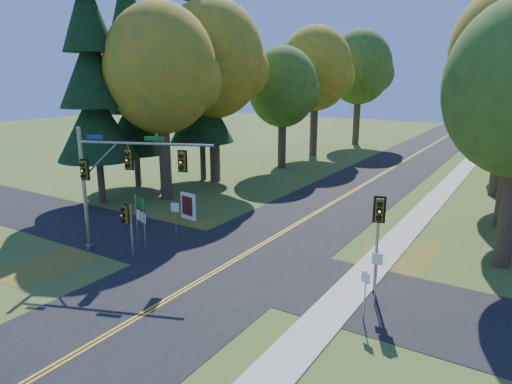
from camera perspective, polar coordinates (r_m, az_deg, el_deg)
The scene contains 26 objects.
ground at distance 21.80m, azimuth -6.00°, elevation -10.42°, with size 160.00×160.00×0.00m, color #3B571E.
road_main at distance 21.80m, azimuth -6.00°, elevation -10.40°, with size 8.00×160.00×0.02m, color black.
road_cross at distance 23.26m, azimuth -2.93°, elevation -8.69°, with size 60.00×6.00×0.02m, color black.
centerline_left at distance 21.85m, azimuth -6.21°, elevation -10.30°, with size 0.10×160.00×0.01m, color gold.
centerline_right at distance 21.74m, azimuth -5.79°, elevation -10.43°, with size 0.10×160.00×0.01m, color gold.
sidewalk_east at distance 18.98m, azimuth 9.43°, elevation -14.45°, with size 1.60×160.00×0.06m, color #9E998E.
leaf_patch_w_near at distance 28.60m, azimuth -11.37°, elevation -4.48°, with size 4.00×6.00×0.00m, color brown.
leaf_patch_e at distance 23.98m, azimuth 16.43°, elevation -8.57°, with size 3.50×8.00×0.00m, color brown.
leaf_patch_w_far at distance 25.16m, azimuth -24.15°, elevation -8.18°, with size 3.00×5.00×0.00m, color brown.
tree_w_a at distance 34.19m, azimuth -11.65°, elevation 14.73°, with size 8.00×8.00×14.15m.
tree_w_b at distance 39.87m, azimuth -5.26°, elevation 16.14°, with size 8.60×8.60×15.38m.
tree_w_c at distance 45.56m, azimuth 3.47°, elevation 12.90°, with size 6.80×6.80×11.91m.
tree_w_d at distance 53.60m, azimuth 7.57°, elevation 14.99°, with size 8.20×8.20×14.56m.
tree_e_d at distance 48.45m, azimuth 29.10°, elevation 11.60°, with size 7.00×7.00×12.32m.
tree_w_e at distance 63.25m, azimuth 12.89°, elevation 14.92°, with size 8.40×8.40×14.97m.
pine_a at distance 34.38m, azimuth -19.83°, elevation 13.68°, with size 5.60×5.60×19.48m.
pine_b at distance 38.80m, azimuth -15.22°, elevation 12.50°, with size 5.60×5.60×17.31m.
pine_c at distance 40.42m, azimuth -6.99°, elevation 15.11°, with size 5.60×5.60×20.56m.
traffic_mast at distance 24.30m, azimuth -17.30°, elevation 2.14°, with size 6.81×2.98×6.59m.
east_signal_pole at distance 19.50m, azimuth 15.08°, elevation -3.47°, with size 0.49×0.58×4.36m.
ped_signal_pole at distance 23.56m, azimuth -15.81°, elevation -3.25°, with size 0.46×0.54×2.96m.
route_sign_cluster at distance 24.45m, azimuth -14.27°, elevation -2.55°, with size 1.36×0.57×3.09m.
info_kiosk at distance 29.92m, azimuth -8.47°, elevation -1.78°, with size 1.27×0.35×1.74m.
reg_sign_e_north at distance 19.20m, azimuth 14.85°, elevation -9.23°, with size 0.44×0.08×2.32m.
reg_sign_e_south at distance 17.94m, azimuth 13.50°, elevation -11.42°, with size 0.38×0.18×2.09m.
reg_sign_w at distance 25.56m, azimuth -10.05°, elevation -2.82°, with size 0.44×0.20×2.41m.
Camera 1 is at (12.35, -15.47, 9.13)m, focal length 32.00 mm.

